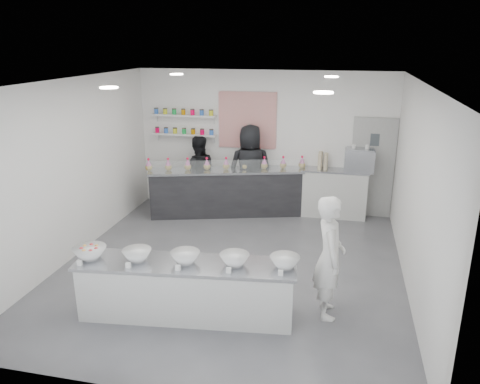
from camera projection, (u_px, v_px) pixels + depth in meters
name	position (u px, v px, depth m)	size (l,w,h in m)	color
floor	(231.00, 267.00, 7.73)	(6.00, 6.00, 0.00)	#515156
ceiling	(230.00, 82.00, 6.80)	(6.00, 6.00, 0.00)	white
back_wall	(263.00, 142.00, 10.05)	(5.50, 5.50, 0.00)	white
left_wall	(71.00, 170.00, 7.84)	(6.00, 6.00, 0.00)	white
right_wall	(417.00, 192.00, 6.70)	(6.00, 6.00, 0.00)	white
back_door	(372.00, 168.00, 9.68)	(0.88, 0.04, 2.10)	#989896
pattern_panel	(247.00, 120.00, 9.96)	(1.25, 0.03, 1.20)	red
jar_shelf_lower	(184.00, 134.00, 10.29)	(1.45, 0.22, 0.04)	silver
jar_shelf_upper	(184.00, 115.00, 10.16)	(1.45, 0.22, 0.04)	silver
preserve_jars	(184.00, 122.00, 10.18)	(1.45, 0.10, 0.56)	#F00045
downlight_0	(109.00, 88.00, 6.17)	(0.24, 0.24, 0.02)	white
downlight_1	(323.00, 92.00, 5.59)	(0.24, 0.24, 0.02)	white
downlight_2	(177.00, 74.00, 8.58)	(0.24, 0.24, 0.02)	white
downlight_3	(331.00, 77.00, 8.00)	(0.24, 0.24, 0.02)	white
prep_counter	(187.00, 290.00, 6.26)	(2.91, 0.66, 0.79)	silver
back_bar	(226.00, 192.00, 9.93)	(3.22, 0.59, 1.00)	black
sneeze_guard	(227.00, 167.00, 9.47)	(3.17, 0.01, 0.27)	white
espresso_ledge	(333.00, 193.00, 9.83)	(1.38, 0.44, 1.02)	silver
espresso_machine	(359.00, 160.00, 9.50)	(0.59, 0.41, 0.45)	#93969E
cup_stacks	(323.00, 161.00, 9.67)	(0.25, 0.24, 0.33)	beige
prep_bowls	(185.00, 257.00, 6.11)	(2.99, 0.49, 0.16)	white
label_cards	(167.00, 278.00, 5.66)	(2.66, 0.04, 0.07)	white
cookie_bags	(226.00, 163.00, 9.74)	(3.34, 0.14, 0.26)	#C758A6
woman_prep	(329.00, 257.00, 6.17)	(0.62, 0.41, 1.70)	white
staff_left	(198.00, 173.00, 10.21)	(0.79, 0.62, 1.63)	black
staff_right	(250.00, 169.00, 9.93)	(0.94, 0.61, 1.92)	black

